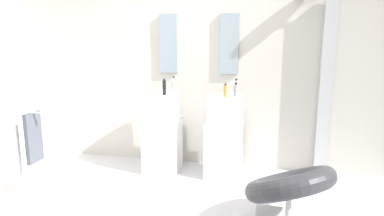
{
  "coord_description": "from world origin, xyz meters",
  "views": [
    {
      "loc": [
        0.88,
        -2.75,
        1.68
      ],
      "look_at": [
        0.15,
        0.55,
        0.95
      ],
      "focal_mm": 34.0,
      "sensor_mm": 36.0,
      "label": 1
    }
  ],
  "objects_px": {
    "towel_rack": "(31,139)",
    "soap_bottle_clear": "(174,85)",
    "shower_column": "(325,84)",
    "soap_bottle_black": "(164,87)",
    "soap_bottle_grey": "(236,90)",
    "pedestal_sink_right": "(224,135)",
    "soap_bottle_green": "(174,87)",
    "lounge_chair": "(289,190)",
    "pedestal_sink_left": "(162,132)",
    "soap_bottle_amber": "(225,91)",
    "soap_bottle_white": "(236,88)"
  },
  "relations": [
    {
      "from": "soap_bottle_white",
      "to": "soap_bottle_grey",
      "type": "distance_m",
      "value": 0.05
    },
    {
      "from": "pedestal_sink_left",
      "to": "soap_bottle_grey",
      "type": "relative_size",
      "value": 6.88
    },
    {
      "from": "lounge_chair",
      "to": "soap_bottle_clear",
      "type": "height_order",
      "value": "soap_bottle_clear"
    },
    {
      "from": "soap_bottle_white",
      "to": "pedestal_sink_right",
      "type": "bearing_deg",
      "value": 175.94
    },
    {
      "from": "pedestal_sink_left",
      "to": "soap_bottle_white",
      "type": "xyz_separation_m",
      "value": [
        0.87,
        -0.01,
        0.56
      ]
    },
    {
      "from": "shower_column",
      "to": "towel_rack",
      "type": "xyz_separation_m",
      "value": [
        -2.86,
        -1.29,
        -0.45
      ]
    },
    {
      "from": "towel_rack",
      "to": "soap_bottle_amber",
      "type": "relative_size",
      "value": 6.25
    },
    {
      "from": "soap_bottle_white",
      "to": "soap_bottle_black",
      "type": "height_order",
      "value": "soap_bottle_white"
    },
    {
      "from": "lounge_chair",
      "to": "shower_column",
      "type": "bearing_deg",
      "value": 73.14
    },
    {
      "from": "pedestal_sink_left",
      "to": "soap_bottle_amber",
      "type": "distance_m",
      "value": 0.95
    },
    {
      "from": "towel_rack",
      "to": "soap_bottle_black",
      "type": "height_order",
      "value": "soap_bottle_black"
    },
    {
      "from": "soap_bottle_clear",
      "to": "soap_bottle_grey",
      "type": "relative_size",
      "value": 1.23
    },
    {
      "from": "shower_column",
      "to": "soap_bottle_black",
      "type": "relative_size",
      "value": 11.14
    },
    {
      "from": "soap_bottle_amber",
      "to": "soap_bottle_grey",
      "type": "distance_m",
      "value": 0.13
    },
    {
      "from": "soap_bottle_white",
      "to": "soap_bottle_amber",
      "type": "bearing_deg",
      "value": -130.53
    },
    {
      "from": "shower_column",
      "to": "soap_bottle_green",
      "type": "height_order",
      "value": "shower_column"
    },
    {
      "from": "lounge_chair",
      "to": "soap_bottle_black",
      "type": "height_order",
      "value": "soap_bottle_black"
    },
    {
      "from": "pedestal_sink_left",
      "to": "soap_bottle_clear",
      "type": "bearing_deg",
      "value": 14.35
    },
    {
      "from": "soap_bottle_green",
      "to": "soap_bottle_black",
      "type": "xyz_separation_m",
      "value": [
        -0.06,
        -0.18,
        0.02
      ]
    },
    {
      "from": "soap_bottle_amber",
      "to": "shower_column",
      "type": "bearing_deg",
      "value": 20.98
    },
    {
      "from": "towel_rack",
      "to": "soap_bottle_black",
      "type": "xyz_separation_m",
      "value": [
        1.1,
        0.88,
        0.42
      ]
    },
    {
      "from": "towel_rack",
      "to": "soap_bottle_white",
      "type": "height_order",
      "value": "soap_bottle_white"
    },
    {
      "from": "soap_bottle_green",
      "to": "soap_bottle_grey",
      "type": "bearing_deg",
      "value": -7.6
    },
    {
      "from": "soap_bottle_clear",
      "to": "lounge_chair",
      "type": "bearing_deg",
      "value": -38.96
    },
    {
      "from": "lounge_chair",
      "to": "soap_bottle_clear",
      "type": "xyz_separation_m",
      "value": [
        -1.3,
        1.05,
        0.7
      ]
    },
    {
      "from": "soap_bottle_grey",
      "to": "pedestal_sink_right",
      "type": "bearing_deg",
      "value": 157.12
    },
    {
      "from": "shower_column",
      "to": "soap_bottle_clear",
      "type": "bearing_deg",
      "value": -171.87
    },
    {
      "from": "soap_bottle_green",
      "to": "soap_bottle_white",
      "type": "xyz_separation_m",
      "value": [
        0.73,
        -0.05,
        0.02
      ]
    },
    {
      "from": "lounge_chair",
      "to": "soap_bottle_grey",
      "type": "distance_m",
      "value": 1.31
    },
    {
      "from": "pedestal_sink_right",
      "to": "soap_bottle_grey",
      "type": "height_order",
      "value": "soap_bottle_grey"
    },
    {
      "from": "towel_rack",
      "to": "lounge_chair",
      "type": "bearing_deg",
      "value": -0.11
    },
    {
      "from": "pedestal_sink_right",
      "to": "soap_bottle_clear",
      "type": "height_order",
      "value": "soap_bottle_clear"
    },
    {
      "from": "pedestal_sink_right",
      "to": "soap_bottle_black",
      "type": "bearing_deg",
      "value": -168.67
    },
    {
      "from": "soap_bottle_amber",
      "to": "lounge_chair",
      "type": "bearing_deg",
      "value": -52.57
    },
    {
      "from": "lounge_chair",
      "to": "towel_rack",
      "type": "distance_m",
      "value": 2.48
    },
    {
      "from": "towel_rack",
      "to": "soap_bottle_grey",
      "type": "xyz_separation_m",
      "value": [
        1.9,
        0.96,
        0.4
      ]
    },
    {
      "from": "soap_bottle_clear",
      "to": "pedestal_sink_right",
      "type": "bearing_deg",
      "value": -3.42
    },
    {
      "from": "soap_bottle_grey",
      "to": "pedestal_sink_left",
      "type": "bearing_deg",
      "value": 176.36
    },
    {
      "from": "soap_bottle_white",
      "to": "soap_bottle_black",
      "type": "xyz_separation_m",
      "value": [
        -0.79,
        -0.12,
        -0.0
      ]
    },
    {
      "from": "pedestal_sink_right",
      "to": "soap_bottle_white",
      "type": "xyz_separation_m",
      "value": [
        0.13,
        -0.01,
        0.56
      ]
    },
    {
      "from": "shower_column",
      "to": "towel_rack",
      "type": "distance_m",
      "value": 3.17
    },
    {
      "from": "soap_bottle_green",
      "to": "soap_bottle_clear",
      "type": "bearing_deg",
      "value": -58.35
    },
    {
      "from": "pedestal_sink_right",
      "to": "soap_bottle_green",
      "type": "xyz_separation_m",
      "value": [
        -0.6,
        0.04,
        0.54
      ]
    },
    {
      "from": "soap_bottle_green",
      "to": "soap_bottle_amber",
      "type": "xyz_separation_m",
      "value": [
        0.63,
        -0.17,
        0.0
      ]
    },
    {
      "from": "soap_bottle_black",
      "to": "soap_bottle_grey",
      "type": "height_order",
      "value": "soap_bottle_black"
    },
    {
      "from": "soap_bottle_black",
      "to": "lounge_chair",
      "type": "bearing_deg",
      "value": -32.89
    },
    {
      "from": "towel_rack",
      "to": "soap_bottle_clear",
      "type": "distance_m",
      "value": 1.62
    },
    {
      "from": "lounge_chair",
      "to": "soap_bottle_black",
      "type": "xyz_separation_m",
      "value": [
        -1.36,
        0.88,
        0.7
      ]
    },
    {
      "from": "lounge_chair",
      "to": "soap_bottle_green",
      "type": "xyz_separation_m",
      "value": [
        -1.3,
        1.06,
        0.68
      ]
    },
    {
      "from": "lounge_chair",
      "to": "soap_bottle_green",
      "type": "distance_m",
      "value": 1.81
    }
  ]
}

